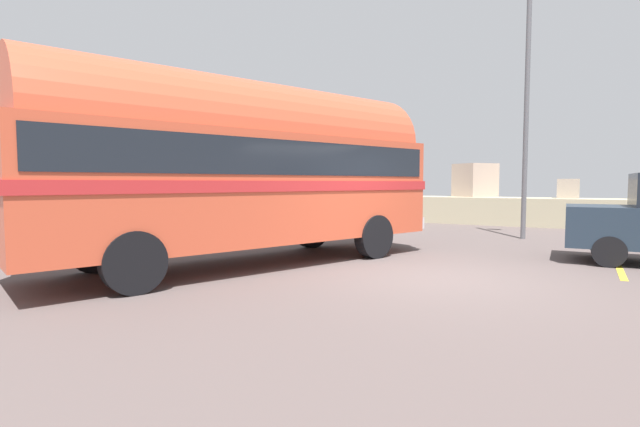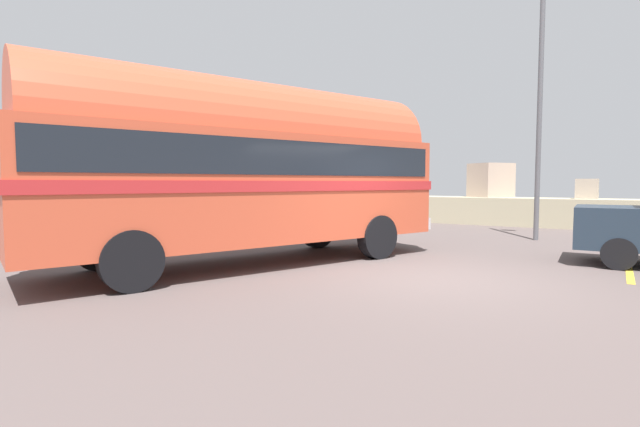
# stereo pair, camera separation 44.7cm
# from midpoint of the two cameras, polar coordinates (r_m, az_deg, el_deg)

# --- Properties ---
(ground) EXTENTS (32.00, 26.00, 0.02)m
(ground) POSITION_cam_midpoint_polar(r_m,az_deg,el_deg) (8.49, 12.04, -7.71)
(ground) COLOR #594D4A
(breakwater) EXTENTS (31.36, 2.37, 2.49)m
(breakwater) POSITION_cam_midpoint_polar(r_m,az_deg,el_deg) (19.96, 22.12, 0.65)
(breakwater) COLOR tan
(breakwater) RESTS_ON ground
(vintage_coach) EXTENTS (5.24, 8.88, 3.70)m
(vintage_coach) POSITION_cam_midpoint_polar(r_m,az_deg,el_deg) (9.58, -10.44, 5.88)
(vintage_coach) COLOR black
(vintage_coach) RESTS_ON ground
(lamp_post) EXTENTS (0.91, 0.43, 7.45)m
(lamp_post) POSITION_cam_midpoint_polar(r_m,az_deg,el_deg) (15.15, 23.44, 12.81)
(lamp_post) COLOR #5B5B60
(lamp_post) RESTS_ON ground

